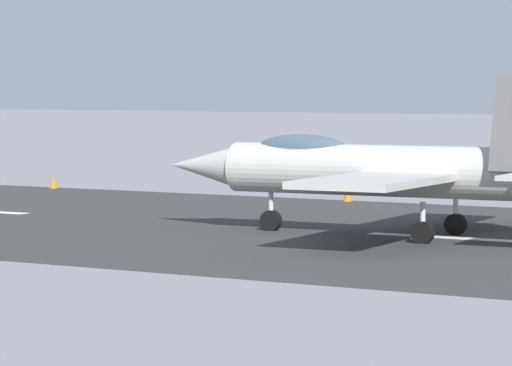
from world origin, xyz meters
TOP-DOWN VIEW (x-y plane):
  - ground_plane at (0.00, 0.00)m, footprint 400.00×400.00m
  - runway_strip at (-0.02, 0.00)m, footprint 240.00×26.00m
  - fighter_jet at (3.62, 0.68)m, footprint 16.44×14.26m
  - marker_cone_mid at (12.20, -12.53)m, footprint 0.44×0.44m
  - marker_cone_far at (28.99, -12.53)m, footprint 0.44×0.44m

SIDE VIEW (x-z plane):
  - ground_plane at x=0.00m, z-range 0.00..0.00m
  - runway_strip at x=-0.02m, z-range 0.00..0.02m
  - marker_cone_mid at x=12.20m, z-range 0.00..0.55m
  - marker_cone_far at x=28.99m, z-range 0.00..0.55m
  - fighter_jet at x=3.62m, z-range -0.41..5.15m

